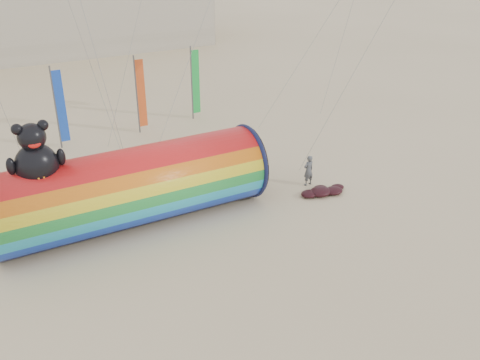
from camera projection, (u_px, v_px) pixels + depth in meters
ground at (247, 244)px, 23.59m from camera, size 160.00×160.00×0.00m
windsock_assembly at (132, 185)px, 24.56m from camera, size 12.52×3.81×5.77m
kite_handler at (308, 170)px, 28.54m from camera, size 0.65×0.46×1.70m
fabric_bundle at (323, 191)px, 27.86m from camera, size 2.62×1.35×0.41m
festival_banners at (135, 94)px, 35.06m from camera, size 10.18×1.10×5.20m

